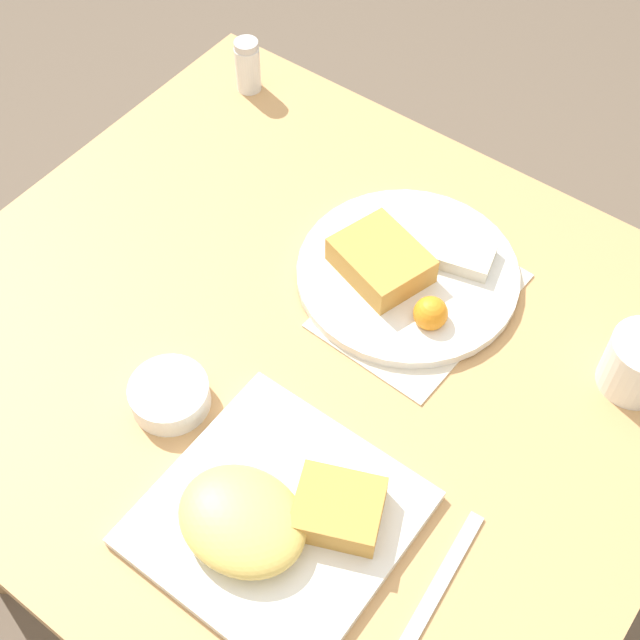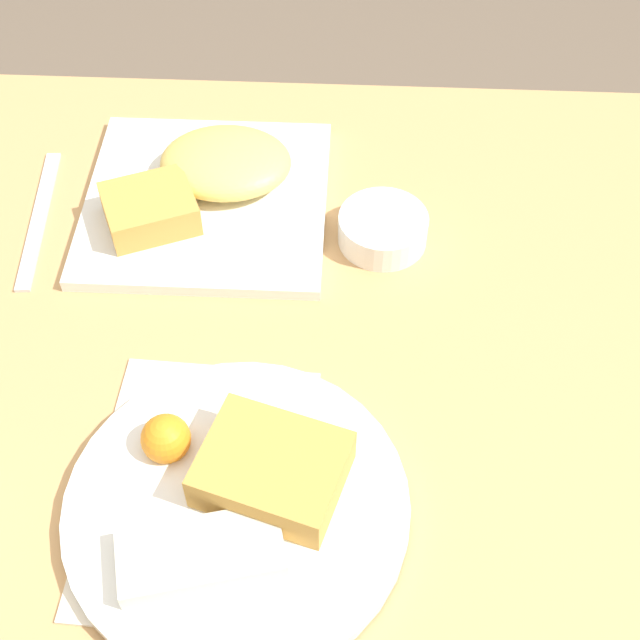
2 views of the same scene
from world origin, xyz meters
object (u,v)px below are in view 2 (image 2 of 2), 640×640
object	(u,v)px
plate_square_near	(207,188)
butter_knife	(39,218)
plate_oval_far	(239,498)
sauce_ramekin	(383,228)

from	to	relation	value
plate_square_near	butter_knife	world-z (taller)	plate_square_near
plate_oval_far	sauce_ramekin	xyz separation A→B (m)	(-0.12, -0.33, -0.00)
sauce_ramekin	butter_knife	world-z (taller)	sauce_ramekin
plate_oval_far	sauce_ramekin	bearing A→B (deg)	-110.18
plate_square_near	plate_oval_far	bearing A→B (deg)	101.37
plate_square_near	butter_knife	size ratio (longest dim) A/B	1.25
plate_oval_far	plate_square_near	bearing A→B (deg)	-78.63
plate_square_near	sauce_ramekin	distance (m)	0.20
butter_knife	plate_oval_far	bearing A→B (deg)	32.69
plate_oval_far	sauce_ramekin	world-z (taller)	plate_oval_far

